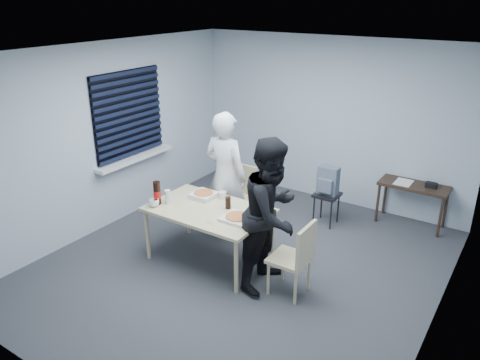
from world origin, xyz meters
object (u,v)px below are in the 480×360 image
Objects in this scene: backpack at (328,181)px; mug_b at (223,195)px; stool at (327,200)px; soda_bottle at (157,193)px; mug_a at (154,203)px; dining_table at (209,213)px; chair_far at (241,191)px; person_white at (226,176)px; person_black at (272,214)px; side_table at (414,189)px; chair_right at (297,255)px.

backpack is 1.63m from mug_b.
soda_bottle is at bearing -126.01° from stool.
dining_table is at bearing 27.93° from mug_a.
dining_table is at bearing -84.38° from mug_b.
chair_far is at bearing 74.66° from mug_a.
person_white reaches higher than stool.
person_black reaches higher than mug_b.
person_black reaches higher than mug_a.
person_white is 2.72m from side_table.
mug_a is at bearing -132.26° from side_table.
mug_b is at bearing 69.78° from person_black.
person_black reaches higher than backpack.
chair_right is 8.90× the size of mug_b.
person_black is 3.68× the size of stool.
side_table reaches higher than stool.
soda_bottle is (-0.62, -0.24, 0.20)m from dining_table.
mug_a is (-2.47, -2.71, 0.21)m from side_table.
chair_far is 1.45m from mug_a.
soda_bottle is at bearing 102.13° from mug_a.
side_table is 3.67m from mug_a.
dining_table is 3.07× the size of stool.
person_white is 5.94× the size of soda_bottle.
side_table is 3.63m from soda_bottle.
person_white reaches higher than soda_bottle.
backpack is (1.03, 1.07, -0.20)m from person_white.
stool is (-0.43, 1.81, -0.14)m from chair_right.
mug_b is (-0.85, -1.39, 0.08)m from backpack.
soda_bottle is (-0.02, 0.08, 0.10)m from mug_a.
dining_table is at bearing 90.22° from person_black.
mug_a reaches higher than side_table.
person_black reaches higher than chair_right.
chair_far is 7.24× the size of mug_a.
backpack is at bearing 2.23° from person_black.
side_table is at bearing 47.74° from mug_a.
person_black reaches higher than soda_bottle.
person_black is at bearing -20.22° from mug_b.
person_black is 5.94× the size of soda_bottle.
person_black is 1.53m from soda_bottle.
chair_far is at bearing -88.56° from person_white.
person_white reaches higher than chair_far.
backpack is 2.45m from soda_bottle.
backpack is 3.34× the size of mug_a.
person_white is at bearing 68.48° from mug_a.
dining_table is at bearing 20.93° from soda_bottle.
backpack is at bearing 103.51° from chair_right.
chair_far is 1.00× the size of chair_right.
chair_right reaches higher than side_table.
mug_a is (-1.42, -2.05, 0.09)m from backpack.
chair_right reaches higher than mug_b.
chair_right is 0.93× the size of side_table.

